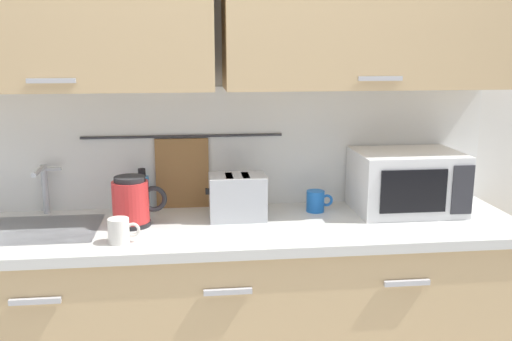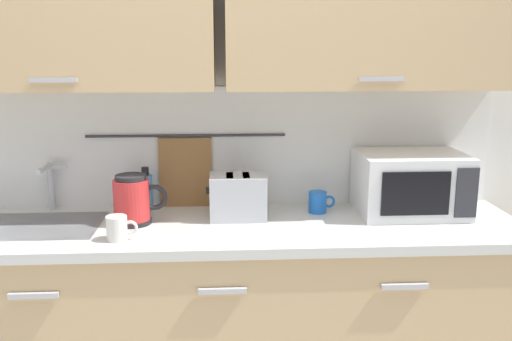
{
  "view_description": "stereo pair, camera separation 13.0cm",
  "coord_description": "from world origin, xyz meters",
  "px_view_note": "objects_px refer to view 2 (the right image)",
  "views": [
    {
      "loc": [
        -0.12,
        -1.94,
        1.63
      ],
      "look_at": [
        0.14,
        0.33,
        1.12
      ],
      "focal_mm": 39.51,
      "sensor_mm": 36.0,
      "label": 1
    },
    {
      "loc": [
        0.01,
        -1.95,
        1.63
      ],
      "look_at": [
        0.14,
        0.33,
        1.12
      ],
      "focal_mm": 39.51,
      "sensor_mm": 36.0,
      "label": 2
    }
  ],
  "objects_px": {
    "electric_kettle": "(133,200)",
    "mug_by_kettle": "(318,202)",
    "dish_soap_bottle": "(146,191)",
    "toaster": "(238,196)",
    "microwave": "(411,184)",
    "mug_near_sink": "(118,228)"
  },
  "relations": [
    {
      "from": "electric_kettle",
      "to": "mug_by_kettle",
      "type": "relative_size",
      "value": 1.89
    },
    {
      "from": "dish_soap_bottle",
      "to": "electric_kettle",
      "type": "bearing_deg",
      "value": -97.41
    },
    {
      "from": "toaster",
      "to": "microwave",
      "type": "bearing_deg",
      "value": 2.08
    },
    {
      "from": "mug_near_sink",
      "to": "toaster",
      "type": "xyz_separation_m",
      "value": [
        0.47,
        0.26,
        0.05
      ]
    },
    {
      "from": "toaster",
      "to": "mug_near_sink",
      "type": "bearing_deg",
      "value": -151.06
    },
    {
      "from": "dish_soap_bottle",
      "to": "mug_near_sink",
      "type": "height_order",
      "value": "dish_soap_bottle"
    },
    {
      "from": "electric_kettle",
      "to": "mug_near_sink",
      "type": "xyz_separation_m",
      "value": [
        -0.03,
        -0.21,
        -0.05
      ]
    },
    {
      "from": "electric_kettle",
      "to": "toaster",
      "type": "xyz_separation_m",
      "value": [
        0.44,
        0.05,
        -0.01
      ]
    },
    {
      "from": "electric_kettle",
      "to": "toaster",
      "type": "bearing_deg",
      "value": 6.74
    },
    {
      "from": "electric_kettle",
      "to": "mug_near_sink",
      "type": "relative_size",
      "value": 1.89
    },
    {
      "from": "microwave",
      "to": "mug_by_kettle",
      "type": "xyz_separation_m",
      "value": [
        -0.4,
        0.03,
        -0.09
      ]
    },
    {
      "from": "microwave",
      "to": "dish_soap_bottle",
      "type": "relative_size",
      "value": 2.35
    },
    {
      "from": "dish_soap_bottle",
      "to": "toaster",
      "type": "height_order",
      "value": "dish_soap_bottle"
    },
    {
      "from": "mug_near_sink",
      "to": "electric_kettle",
      "type": "bearing_deg",
      "value": 82.24
    },
    {
      "from": "mug_by_kettle",
      "to": "dish_soap_bottle",
      "type": "bearing_deg",
      "value": 173.21
    },
    {
      "from": "mug_near_sink",
      "to": "mug_by_kettle",
      "type": "bearing_deg",
      "value": 21.16
    },
    {
      "from": "mug_near_sink",
      "to": "mug_by_kettle",
      "type": "xyz_separation_m",
      "value": [
        0.83,
        0.32,
        0.0
      ]
    },
    {
      "from": "toaster",
      "to": "mug_by_kettle",
      "type": "xyz_separation_m",
      "value": [
        0.36,
        0.06,
        -0.05
      ]
    },
    {
      "from": "mug_by_kettle",
      "to": "electric_kettle",
      "type": "bearing_deg",
      "value": -171.93
    },
    {
      "from": "electric_kettle",
      "to": "mug_by_kettle",
      "type": "height_order",
      "value": "electric_kettle"
    },
    {
      "from": "electric_kettle",
      "to": "toaster",
      "type": "distance_m",
      "value": 0.44
    },
    {
      "from": "electric_kettle",
      "to": "mug_by_kettle",
      "type": "bearing_deg",
      "value": 8.07
    }
  ]
}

